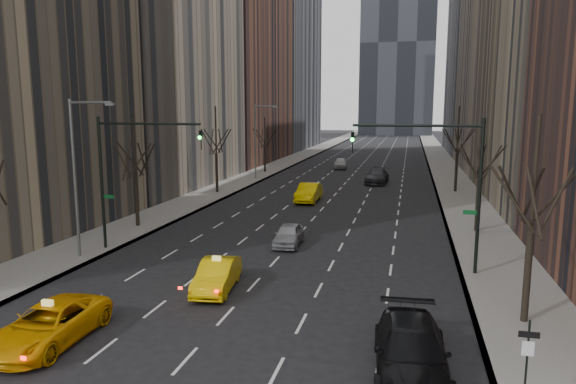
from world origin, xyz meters
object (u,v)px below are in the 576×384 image
Objects in this scene: silver_sedan_ahead at (289,235)px; parked_suv_black at (411,352)px; taxi_suv at (49,324)px; taxi_sedan at (217,275)px.

silver_sedan_ahead is 0.69× the size of parked_suv_black.
taxi_suv is 1.18× the size of taxi_sedan.
taxi_sedan is 1.11× the size of silver_sedan_ahead.
silver_sedan_ahead is 16.80m from parked_suv_black.
taxi_sedan is 10.93m from parked_suv_black.
taxi_sedan is (3.96, 6.77, 0.00)m from taxi_suv.
parked_suv_black reaches higher than taxi_sedan.
taxi_suv is 13.01m from parked_suv_black.
taxi_sedan is 0.76× the size of parked_suv_black.
taxi_suv is 7.84m from taxi_sedan.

